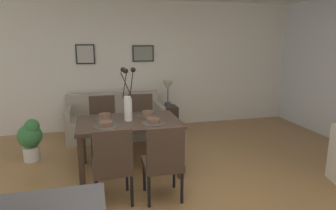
{
  "coord_description": "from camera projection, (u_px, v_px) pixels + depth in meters",
  "views": [
    {
      "loc": [
        -0.7,
        -2.92,
        1.86
      ],
      "look_at": [
        0.31,
        1.07,
        0.93
      ],
      "focal_mm": 31.83,
      "sensor_mm": 36.0,
      "label": 1
    }
  ],
  "objects": [
    {
      "name": "table_lamp",
      "position": [
        168.0,
        88.0,
        5.89
      ],
      "size": [
        0.22,
        0.22,
        0.51
      ],
      "color": "#4C4C51",
      "rests_on": "side_table"
    },
    {
      "name": "framed_picture_center",
      "position": [
        143.0,
        54.0,
        6.08
      ],
      "size": [
        0.44,
        0.03,
        0.33
      ],
      "color": "black"
    },
    {
      "name": "side_table",
      "position": [
        168.0,
        119.0,
        6.03
      ],
      "size": [
        0.36,
        0.36,
        0.52
      ],
      "primitive_type": "cube",
      "color": "#33261E",
      "rests_on": "ground"
    },
    {
      "name": "bowl_far_left",
      "position": [
        154.0,
        120.0,
        3.99
      ],
      "size": [
        0.17,
        0.17,
        0.07
      ],
      "color": "brown",
      "rests_on": "dining_table"
    },
    {
      "name": "framed_picture_left",
      "position": [
        85.0,
        54.0,
        5.81
      ],
      "size": [
        0.36,
        0.03,
        0.38
      ],
      "color": "black"
    },
    {
      "name": "potted_plant",
      "position": [
        30.0,
        138.0,
        4.55
      ],
      "size": [
        0.36,
        0.36,
        0.67
      ],
      "color": "silver",
      "rests_on": "ground"
    },
    {
      "name": "dining_table",
      "position": [
        129.0,
        127.0,
        4.15
      ],
      "size": [
        1.4,
        0.94,
        0.74
      ],
      "color": "#3D2D23",
      "rests_on": "ground"
    },
    {
      "name": "dining_chair_far_right",
      "position": [
        141.0,
        119.0,
        5.08
      ],
      "size": [
        0.47,
        0.47,
        0.92
      ],
      "color": "#3D2D23",
      "rests_on": "ground"
    },
    {
      "name": "sofa",
      "position": [
        115.0,
        122.0,
        5.75
      ],
      "size": [
        1.79,
        0.84,
        0.8
      ],
      "color": "#A89E8E",
      "rests_on": "ground"
    },
    {
      "name": "bowl_far_right",
      "position": [
        148.0,
        113.0,
        4.4
      ],
      "size": [
        0.17,
        0.17,
        0.07
      ],
      "color": "brown",
      "rests_on": "dining_table"
    },
    {
      "name": "placemat_far_right",
      "position": [
        148.0,
        115.0,
        4.4
      ],
      "size": [
        0.32,
        0.32,
        0.01
      ],
      "primitive_type": "cylinder",
      "color": "#4C4742",
      "rests_on": "dining_table"
    },
    {
      "name": "dining_chair_near_right",
      "position": [
        103.0,
        121.0,
        4.93
      ],
      "size": [
        0.44,
        0.44,
        0.92
      ],
      "color": "#3D2D23",
      "rests_on": "ground"
    },
    {
      "name": "placemat_near_left",
      "position": [
        106.0,
        126.0,
        3.85
      ],
      "size": [
        0.32,
        0.32,
        0.01
      ],
      "primitive_type": "cylinder",
      "color": "#4C4742",
      "rests_on": "dining_table"
    },
    {
      "name": "bowl_near_right",
      "position": [
        105.0,
        115.0,
        4.25
      ],
      "size": [
        0.17,
        0.17,
        0.07
      ],
      "color": "brown",
      "rests_on": "dining_table"
    },
    {
      "name": "dining_chair_near_left",
      "position": [
        113.0,
        162.0,
        3.31
      ],
      "size": [
        0.46,
        0.46,
        0.92
      ],
      "color": "#3D2D23",
      "rests_on": "ground"
    },
    {
      "name": "bowl_near_left",
      "position": [
        106.0,
        124.0,
        3.84
      ],
      "size": [
        0.17,
        0.17,
        0.07
      ],
      "color": "brown",
      "rests_on": "dining_table"
    },
    {
      "name": "back_wall_panel",
      "position": [
        128.0,
        66.0,
        6.13
      ],
      "size": [
        9.0,
        0.1,
        2.6
      ],
      "primitive_type": "cube",
      "color": "white",
      "rests_on": "ground"
    },
    {
      "name": "centerpiece_vase",
      "position": [
        128.0,
        101.0,
        4.07
      ],
      "size": [
        0.21,
        0.23,
        0.73
      ],
      "color": "white",
      "rests_on": "dining_table"
    },
    {
      "name": "placemat_near_right",
      "position": [
        105.0,
        118.0,
        4.25
      ],
      "size": [
        0.32,
        0.32,
        0.01
      ],
      "primitive_type": "cylinder",
      "color": "#4C4742",
      "rests_on": "dining_table"
    },
    {
      "name": "ground_plane",
      "position": [
        165.0,
        208.0,
        3.34
      ],
      "size": [
        9.0,
        9.0,
        0.0
      ],
      "primitive_type": "plane",
      "color": "olive"
    },
    {
      "name": "placemat_far_left",
      "position": [
        154.0,
        123.0,
        4.0
      ],
      "size": [
        0.32,
        0.32,
        0.01
      ],
      "primitive_type": "cylinder",
      "color": "#4C4742",
      "rests_on": "dining_table"
    },
    {
      "name": "dining_chair_far_left",
      "position": [
        164.0,
        159.0,
        3.39
      ],
      "size": [
        0.45,
        0.45,
        0.92
      ],
      "color": "#3D2D23",
      "rests_on": "ground"
    }
  ]
}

